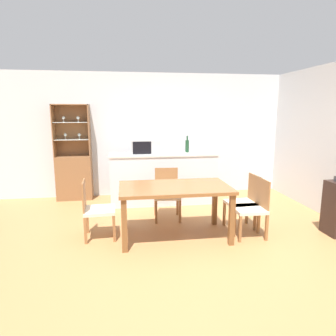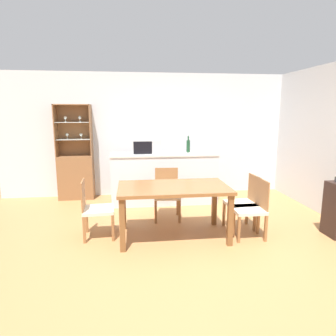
# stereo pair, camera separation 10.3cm
# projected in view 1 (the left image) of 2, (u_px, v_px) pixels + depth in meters

# --- Properties ---
(ground_plane) EXTENTS (18.00, 18.00, 0.00)m
(ground_plane) POSITION_uv_depth(u_px,v_px,m) (189.00, 244.00, 4.06)
(ground_plane) COLOR #B27A47
(wall_back) EXTENTS (6.80, 0.06, 2.55)m
(wall_back) POSITION_uv_depth(u_px,v_px,m) (163.00, 135.00, 6.38)
(wall_back) COLOR silver
(wall_back) RESTS_ON ground_plane
(kitchen_counter) EXTENTS (2.04, 0.59, 0.97)m
(kitchen_counter) POSITION_uv_depth(u_px,v_px,m) (163.00, 178.00, 5.82)
(kitchen_counter) COLOR silver
(kitchen_counter) RESTS_ON ground_plane
(display_cabinet) EXTENTS (0.70, 0.34, 1.90)m
(display_cabinet) POSITION_uv_depth(u_px,v_px,m) (74.00, 171.00, 6.06)
(display_cabinet) COLOR brown
(display_cabinet) RESTS_ON ground_plane
(dining_table) EXTENTS (1.53, 0.88, 0.74)m
(dining_table) POSITION_uv_depth(u_px,v_px,m) (175.00, 192.00, 4.18)
(dining_table) COLOR brown
(dining_table) RESTS_ON ground_plane
(dining_chair_side_right_near) EXTENTS (0.43, 0.43, 0.83)m
(dining_chair_side_right_near) POSITION_uv_depth(u_px,v_px,m) (252.00, 208.00, 4.25)
(dining_chair_side_right_near) COLOR beige
(dining_chair_side_right_near) RESTS_ON ground_plane
(dining_chair_side_right_far) EXTENTS (0.44, 0.44, 0.83)m
(dining_chair_side_right_far) POSITION_uv_depth(u_px,v_px,m) (244.00, 202.00, 4.51)
(dining_chair_side_right_far) COLOR beige
(dining_chair_side_right_far) RESTS_ON ground_plane
(dining_chair_head_far) EXTENTS (0.45, 0.45, 0.83)m
(dining_chair_head_far) POSITION_uv_depth(u_px,v_px,m) (167.00, 194.00, 4.96)
(dining_chair_head_far) COLOR beige
(dining_chair_head_far) RESTS_ON ground_plane
(dining_chair_side_left_far) EXTENTS (0.44, 0.44, 0.83)m
(dining_chair_side_left_far) POSITION_uv_depth(u_px,v_px,m) (96.00, 209.00, 4.19)
(dining_chair_side_left_far) COLOR beige
(dining_chair_side_left_far) RESTS_ON ground_plane
(microwave) EXTENTS (0.53, 0.38, 0.27)m
(microwave) POSITION_uv_depth(u_px,v_px,m) (145.00, 147.00, 5.69)
(microwave) COLOR #B7BABF
(microwave) RESTS_ON kitchen_counter
(wine_bottle) EXTENTS (0.07, 0.07, 0.33)m
(wine_bottle) POSITION_uv_depth(u_px,v_px,m) (187.00, 146.00, 5.88)
(wine_bottle) COLOR #193D23
(wine_bottle) RESTS_ON kitchen_counter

